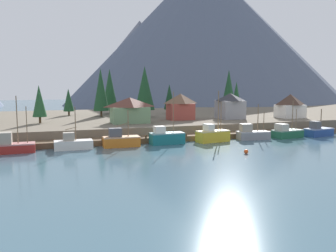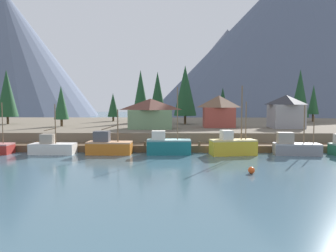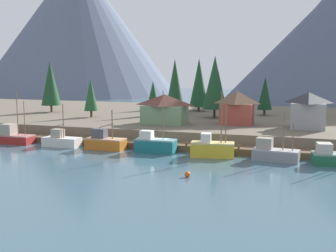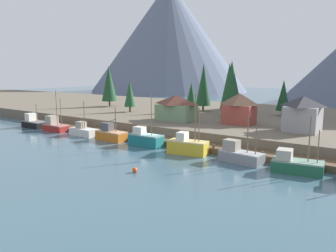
{
  "view_description": "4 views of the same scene",
  "coord_description": "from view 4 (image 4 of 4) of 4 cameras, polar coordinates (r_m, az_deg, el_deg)",
  "views": [
    {
      "loc": [
        -20.79,
        -61.48,
        10.61
      ],
      "look_at": [
        0.59,
        1.06,
        2.99
      ],
      "focal_mm": 37.52,
      "sensor_mm": 36.0,
      "label": 1
    },
    {
      "loc": [
        0.16,
        -48.37,
        7.3
      ],
      "look_at": [
        -0.64,
        2.48,
        3.74
      ],
      "focal_mm": 35.59,
      "sensor_mm": 36.0,
      "label": 2
    },
    {
      "loc": [
        21.22,
        -60.92,
        12.6
      ],
      "look_at": [
        0.49,
        1.71,
        3.74
      ],
      "focal_mm": 44.8,
      "sensor_mm": 36.0,
      "label": 3
    },
    {
      "loc": [
        35.81,
        -45.46,
        12.97
      ],
      "look_at": [
        1.08,
        3.03,
        3.13
      ],
      "focal_mm": 35.26,
      "sensor_mm": 36.0,
      "label": 4
    }
  ],
  "objects": [
    {
      "name": "ground_plane",
      "position": [
        75.82,
        6.82,
        -0.93
      ],
      "size": [
        400.0,
        400.0,
        1.0
      ],
      "primitive_type": "cube",
      "color": "#3D5B6B"
    },
    {
      "name": "dock",
      "position": [
        60.74,
        -1.4,
        -2.48
      ],
      "size": [
        80.0,
        4.0,
        1.6
      ],
      "color": "brown",
      "rests_on": "ground_plane"
    },
    {
      "name": "shoreline_bank",
      "position": [
        86.14,
        10.7,
        1.39
      ],
      "size": [
        400.0,
        56.0,
        2.5
      ],
      "primitive_type": "cube",
      "color": "#665B4C",
      "rests_on": "ground_plane"
    },
    {
      "name": "mountain_west_peak",
      "position": [
        224.58,
        0.14,
        15.04
      ],
      "size": [
        102.55,
        102.55,
        70.34
      ],
      "primitive_type": "cone",
      "color": "slate",
      "rests_on": "ground_plane"
    },
    {
      "name": "fishing_boat_black",
      "position": [
        83.48,
        -22.14,
        0.49
      ],
      "size": [
        6.26,
        3.02,
        5.62
      ],
      "rotation": [
        0.0,
        0.0,
        -0.0
      ],
      "color": "black",
      "rests_on": "ground_plane"
    },
    {
      "name": "fishing_boat_red",
      "position": [
        77.12,
        -18.96,
        0.06
      ],
      "size": [
        6.28,
        2.8,
        9.04
      ],
      "rotation": [
        0.0,
        0.0,
        0.01
      ],
      "color": "maroon",
      "rests_on": "ground_plane"
    },
    {
      "name": "fishing_boat_white",
      "position": [
        69.87,
        -14.43,
        -0.83
      ],
      "size": [
        6.28,
        2.66,
        7.12
      ],
      "rotation": [
        0.0,
        0.0,
        -0.01
      ],
      "color": "silver",
      "rests_on": "ground_plane"
    },
    {
      "name": "fishing_boat_orange",
      "position": [
        63.88,
        -9.84,
        -1.43
      ],
      "size": [
        6.32,
        2.84,
        6.37
      ],
      "rotation": [
        0.0,
        0.0,
        -0.03
      ],
      "color": "#CC6B1E",
      "rests_on": "ground_plane"
    },
    {
      "name": "fishing_boat_teal",
      "position": [
        58.3,
        -3.93,
        -2.27
      ],
      "size": [
        6.22,
        2.69,
        9.51
      ],
      "rotation": [
        0.0,
        0.0,
        0.02
      ],
      "color": "#196B70",
      "rests_on": "ground_plane"
    },
    {
      "name": "fishing_boat_yellow",
      "position": [
        52.69,
        3.38,
        -3.46
      ],
      "size": [
        6.6,
        3.61,
        9.66
      ],
      "rotation": [
        0.0,
        0.0,
        0.16
      ],
      "color": "gold",
      "rests_on": "ground_plane"
    },
    {
      "name": "fishing_boat_grey",
      "position": [
        48.96,
        12.26,
        -4.89
      ],
      "size": [
        6.5,
        3.27,
        7.01
      ],
      "rotation": [
        0.0,
        0.0,
        -0.11
      ],
      "color": "gray",
      "rests_on": "ground_plane"
    },
    {
      "name": "fishing_boat_green",
      "position": [
        46.21,
        21.18,
        -6.22
      ],
      "size": [
        6.61,
        3.81,
        7.48
      ],
      "rotation": [
        0.0,
        0.0,
        0.14
      ],
      "color": "#1E5B3D",
      "rests_on": "ground_plane"
    },
    {
      "name": "house_green",
      "position": [
        71.37,
        1.46,
        3.24
      ],
      "size": [
        8.32,
        5.51,
        5.57
      ],
      "color": "#6B8E66",
      "rests_on": "shoreline_bank"
    },
    {
      "name": "house_grey",
      "position": [
        62.71,
        22.27,
        2.01
      ],
      "size": [
        5.94,
        6.12,
        6.26
      ],
      "color": "gray",
      "rests_on": "shoreline_bank"
    },
    {
      "name": "house_red",
      "position": [
        67.96,
        12.23,
        3.01
      ],
      "size": [
        6.21,
        4.48,
        6.23
      ],
      "color": "#9E4238",
      "rests_on": "shoreline_bank"
    },
    {
      "name": "conifer_near_left",
      "position": [
        98.18,
        4.05,
        5.69
      ],
      "size": [
        2.93,
        2.93,
        7.32
      ],
      "color": "#4C3823",
      "rests_on": "shoreline_bank"
    },
    {
      "name": "conifer_mid_left",
      "position": [
        83.37,
        19.3,
        5.03
      ],
      "size": [
        3.21,
        3.21,
        8.59
      ],
      "color": "#4C3823",
      "rests_on": "shoreline_bank"
    },
    {
      "name": "conifer_mid_right",
      "position": [
        78.78,
        10.91,
        7.03
      ],
      "size": [
        5.08,
        5.08,
        13.06
      ],
      "color": "#4C3823",
      "rests_on": "shoreline_bank"
    },
    {
      "name": "conifer_back_left",
      "position": [
        87.08,
        -6.63,
        5.58
      ],
      "size": [
        2.99,
        2.99,
        8.24
      ],
      "color": "#4C3823",
      "rests_on": "shoreline_bank"
    },
    {
      "name": "conifer_back_right",
      "position": [
        101.82,
        -10.16,
        7.24
      ],
      "size": [
        4.62,
        4.62,
        12.2
      ],
      "color": "#4C3823",
      "rests_on": "shoreline_bank"
    },
    {
      "name": "conifer_centre",
      "position": [
        88.27,
        6.15,
        7.12
      ],
      "size": [
        4.07,
        4.07,
        12.61
      ],
      "color": "#4C3823",
      "rests_on": "shoreline_bank"
    },
    {
      "name": "conifer_far_left",
      "position": [
        93.65,
        10.54,
        7.11
      ],
      "size": [
        4.58,
        4.58,
        12.92
      ],
      "color": "#4C3823",
      "rests_on": "shoreline_bank"
    },
    {
      "name": "channel_buoy",
      "position": [
        43.44,
        -5.75,
        -7.57
      ],
      "size": [
        0.7,
        0.7,
        0.7
      ],
      "primitive_type": "sphere",
      "color": "#E04C19",
      "rests_on": "ground_plane"
    }
  ]
}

